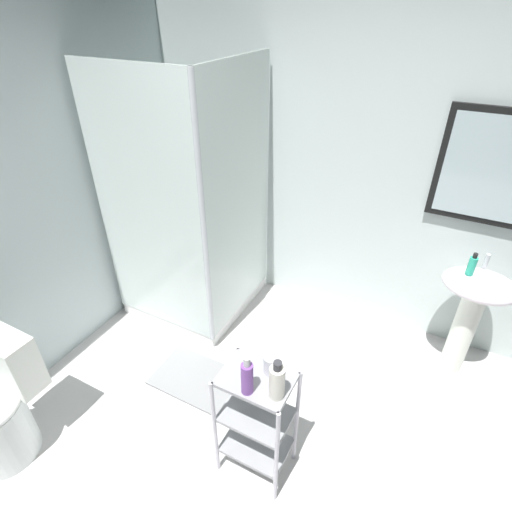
# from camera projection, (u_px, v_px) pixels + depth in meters

# --- Properties ---
(ground_plane) EXTENTS (4.20, 4.20, 0.02)m
(ground_plane) POSITION_uv_depth(u_px,v_px,m) (260.00, 507.00, 2.15)
(ground_plane) COLOR silver
(wall_back) EXTENTS (4.20, 0.14, 2.50)m
(wall_back) POSITION_uv_depth(u_px,v_px,m) (381.00, 171.00, 2.83)
(wall_back) COLOR silver
(wall_back) RESTS_ON ground_plane
(shower_stall) EXTENTS (0.92, 0.92, 2.00)m
(shower_stall) POSITION_uv_depth(u_px,v_px,m) (197.00, 264.00, 3.26)
(shower_stall) COLOR white
(shower_stall) RESTS_ON ground_plane
(pedestal_sink) EXTENTS (0.46, 0.37, 0.81)m
(pedestal_sink) POSITION_uv_depth(u_px,v_px,m) (472.00, 305.00, 2.65)
(pedestal_sink) COLOR white
(pedestal_sink) RESTS_ON ground_plane
(sink_faucet) EXTENTS (0.03, 0.03, 0.10)m
(sink_faucet) POSITION_uv_depth(u_px,v_px,m) (486.00, 261.00, 2.58)
(sink_faucet) COLOR silver
(sink_faucet) RESTS_ON pedestal_sink
(storage_cart) EXTENTS (0.38, 0.28, 0.74)m
(storage_cart) POSITION_uv_depth(u_px,v_px,m) (256.00, 416.00, 2.11)
(storage_cart) COLOR silver
(storage_cart) RESTS_ON ground_plane
(hand_soap_bottle) EXTENTS (0.05, 0.05, 0.15)m
(hand_soap_bottle) POSITION_uv_depth(u_px,v_px,m) (472.00, 265.00, 2.51)
(hand_soap_bottle) COLOR #2DBC99
(hand_soap_bottle) RESTS_ON pedestal_sink
(lotion_bottle_white) EXTENTS (0.07, 0.07, 0.22)m
(lotion_bottle_white) POSITION_uv_depth(u_px,v_px,m) (277.00, 381.00, 1.81)
(lotion_bottle_white) COLOR white
(lotion_bottle_white) RESTS_ON storage_cart
(conditioner_bottle_purple) EXTENTS (0.06, 0.06, 0.22)m
(conditioner_bottle_purple) POSITION_uv_depth(u_px,v_px,m) (247.00, 377.00, 1.83)
(conditioner_bottle_purple) COLOR #7C47A2
(conditioner_bottle_purple) RESTS_ON storage_cart
(rinse_cup) EXTENTS (0.07, 0.07, 0.10)m
(rinse_cup) POSITION_uv_depth(u_px,v_px,m) (271.00, 364.00, 1.95)
(rinse_cup) COLOR silver
(rinse_cup) RESTS_ON storage_cart
(bath_mat) EXTENTS (0.60, 0.40, 0.02)m
(bath_mat) POSITION_uv_depth(u_px,v_px,m) (197.00, 379.00, 2.85)
(bath_mat) COLOR gray
(bath_mat) RESTS_ON ground_plane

